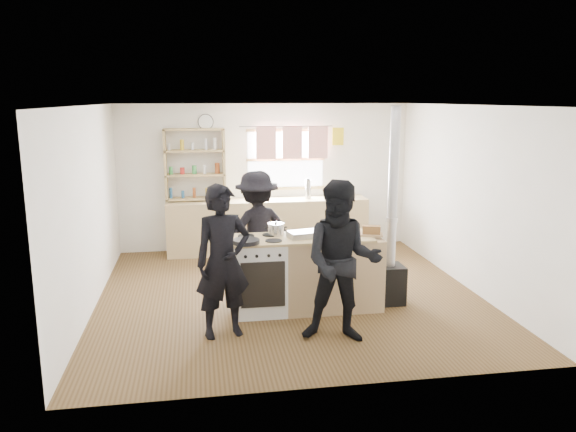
% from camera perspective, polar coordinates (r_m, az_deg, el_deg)
% --- Properties ---
extents(ground, '(5.00, 5.00, 0.01)m').
position_cam_1_polar(ground, '(7.62, 0.10, -7.99)').
color(ground, brown).
rests_on(ground, ground).
extents(back_counter, '(3.40, 0.55, 0.90)m').
position_cam_1_polar(back_counter, '(9.61, -2.05, -0.97)').
color(back_counter, tan).
rests_on(back_counter, ground).
extents(shelving_unit, '(1.00, 0.28, 1.20)m').
position_cam_1_polar(shelving_unit, '(9.47, -9.44, 5.21)').
color(shelving_unit, tan).
rests_on(shelving_unit, back_counter).
extents(thermos, '(0.10, 0.10, 0.32)m').
position_cam_1_polar(thermos, '(9.60, 2.05, 2.74)').
color(thermos, silver).
rests_on(thermos, back_counter).
extents(cooking_island, '(1.97, 0.64, 0.93)m').
position_cam_1_polar(cooking_island, '(6.98, 2.02, -5.80)').
color(cooking_island, white).
rests_on(cooking_island, ground).
extents(skillet_greens, '(0.33, 0.33, 0.05)m').
position_cam_1_polar(skillet_greens, '(6.54, -4.27, -2.56)').
color(skillet_greens, black).
rests_on(skillet_greens, cooking_island).
extents(roast_tray, '(0.42, 0.31, 0.07)m').
position_cam_1_polar(roast_tray, '(6.82, 1.64, -1.83)').
color(roast_tray, silver).
rests_on(roast_tray, cooking_island).
extents(stockpot_stove, '(0.21, 0.21, 0.17)m').
position_cam_1_polar(stockpot_stove, '(6.92, -1.24, -1.33)').
color(stockpot_stove, silver).
rests_on(stockpot_stove, cooking_island).
extents(stockpot_counter, '(0.26, 0.26, 0.20)m').
position_cam_1_polar(stockpot_counter, '(6.96, 4.76, -1.18)').
color(stockpot_counter, '#B7B7BA').
rests_on(stockpot_counter, cooking_island).
extents(bread_board, '(0.33, 0.27, 0.12)m').
position_cam_1_polar(bread_board, '(6.99, 8.46, -1.53)').
color(bread_board, tan).
rests_on(bread_board, cooking_island).
extents(flue_heater, '(0.35, 0.35, 2.50)m').
position_cam_1_polar(flue_heater, '(7.25, 10.37, -3.81)').
color(flue_heater, black).
rests_on(flue_heater, ground).
extents(person_near_left, '(0.70, 0.54, 1.70)m').
position_cam_1_polar(person_near_left, '(6.15, -6.62, -4.62)').
color(person_near_left, black).
rests_on(person_near_left, ground).
extents(person_near_right, '(1.00, 0.87, 1.76)m').
position_cam_1_polar(person_near_right, '(6.01, 5.51, -4.68)').
color(person_near_right, black).
rests_on(person_near_right, ground).
extents(person_far, '(1.19, 0.90, 1.64)m').
position_cam_1_polar(person_far, '(7.62, -3.17, -1.55)').
color(person_far, black).
rests_on(person_far, ground).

